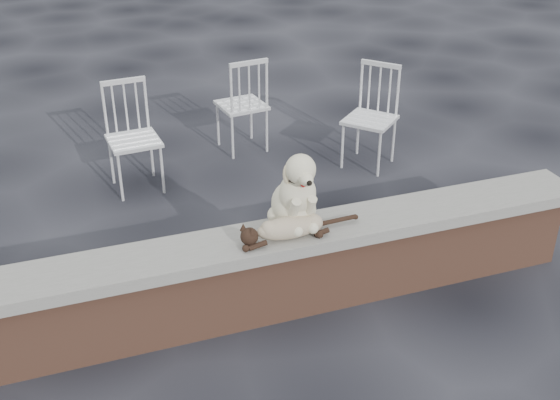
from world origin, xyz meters
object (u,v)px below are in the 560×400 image
object	(u,v)px
dog	(294,186)
chair_d	(370,118)
cat	(290,226)
chair_c	(241,103)
chair_b	(134,139)

from	to	relation	value
dog	chair_d	xyz separation A→B (m)	(1.38, 1.70, -0.38)
cat	chair_d	distance (m)	2.37
dog	chair_c	world-z (taller)	dog
chair_d	cat	bearing A→B (deg)	-79.85
cat	chair_c	size ratio (longest dim) A/B	1.01
dog	chair_d	size ratio (longest dim) A/B	0.57
cat	chair_d	world-z (taller)	chair_d
cat	chair_b	bearing A→B (deg)	106.99
dog	cat	world-z (taller)	dog
dog	chair_b	size ratio (longest dim) A/B	0.57
chair_b	chair_d	world-z (taller)	same
dog	cat	xyz separation A→B (m)	(-0.08, -0.15, -0.19)
dog	chair_d	bearing A→B (deg)	50.89
chair_d	chair_c	world-z (taller)	same
dog	chair_d	distance (m)	2.23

